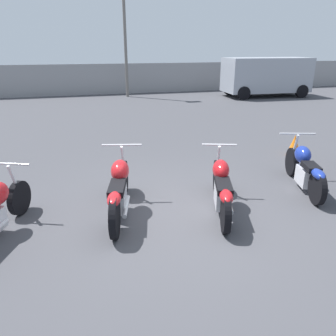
# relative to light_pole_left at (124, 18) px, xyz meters

# --- Properties ---
(ground_plane) EXTENTS (60.00, 60.00, 0.00)m
(ground_plane) POSITION_rel_light_pole_left_xyz_m (-1.39, -14.03, -4.09)
(ground_plane) COLOR #424247
(fence_back) EXTENTS (40.00, 0.04, 1.74)m
(fence_back) POSITION_rel_light_pole_left_xyz_m (-1.39, 1.27, -3.22)
(fence_back) COLOR gray
(fence_back) RESTS_ON ground_plane
(light_pole_left) EXTENTS (0.70, 0.35, 6.85)m
(light_pole_left) POSITION_rel_light_pole_left_xyz_m (0.00, 0.00, 0.00)
(light_pole_left) COLOR slate
(light_pole_left) RESTS_ON ground_plane
(motorcycle_slot_2) EXTENTS (0.82, 2.13, 1.03)m
(motorcycle_slot_2) POSITION_rel_light_pole_left_xyz_m (-2.29, -13.75, -3.63)
(motorcycle_slot_2) COLOR black
(motorcycle_slot_2) RESTS_ON ground_plane
(motorcycle_slot_3) EXTENTS (0.90, 2.05, 0.99)m
(motorcycle_slot_3) POSITION_rel_light_pole_left_xyz_m (-0.60, -14.08, -3.65)
(motorcycle_slot_3) COLOR black
(motorcycle_slot_3) RESTS_ON ground_plane
(motorcycle_slot_4) EXTENTS (0.91, 1.97, 0.98)m
(motorcycle_slot_4) POSITION_rel_light_pole_left_xyz_m (1.35, -13.69, -3.67)
(motorcycle_slot_4) COLOR black
(motorcycle_slot_4) RESTS_ON ground_plane
(parked_van) EXTENTS (4.76, 2.33, 2.10)m
(parked_van) POSITION_rel_light_pole_left_xyz_m (7.52, -2.00, -2.92)
(parked_van) COLOR #999EA8
(parked_van) RESTS_ON ground_plane
(traffic_cone_near) EXTENTS (0.35, 0.35, 0.54)m
(traffic_cone_near) POSITION_rel_light_pole_left_xyz_m (2.50, -11.77, -3.82)
(traffic_cone_near) COLOR orange
(traffic_cone_near) RESTS_ON ground_plane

